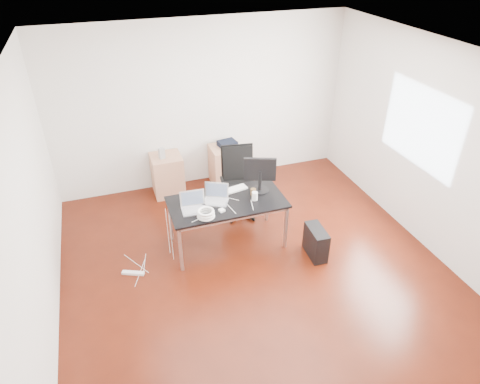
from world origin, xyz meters
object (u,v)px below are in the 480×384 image
object	(u,v)px
office_chair	(239,178)
filing_cabinet_right	(225,165)
desk	(227,204)
pc_tower	(316,242)
filing_cabinet_left	(168,175)

from	to	relation	value
office_chair	filing_cabinet_right	distance (m)	0.96
desk	pc_tower	world-z (taller)	desk
filing_cabinet_left	pc_tower	bearing A→B (deg)	-54.81
filing_cabinet_right	pc_tower	bearing A→B (deg)	-75.49
filing_cabinet_left	filing_cabinet_right	size ratio (longest dim) A/B	1.00
office_chair	filing_cabinet_left	xyz separation A→B (m)	(-0.97, 0.92, -0.26)
office_chair	filing_cabinet_right	xyz separation A→B (m)	(0.06, 0.92, -0.26)
desk	pc_tower	xyz separation A→B (m)	(1.08, -0.64, -0.46)
desk	office_chair	distance (m)	0.86
office_chair	pc_tower	bearing A→B (deg)	-56.00
desk	filing_cabinet_right	world-z (taller)	desk
filing_cabinet_right	filing_cabinet_left	bearing A→B (deg)	180.00
filing_cabinet_right	desk	bearing A→B (deg)	-106.25
desk	filing_cabinet_left	distance (m)	1.78
pc_tower	office_chair	bearing A→B (deg)	119.10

